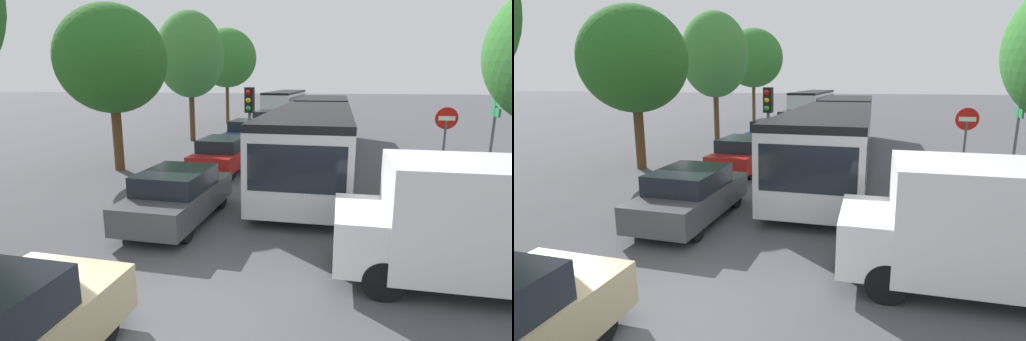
# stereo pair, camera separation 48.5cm
# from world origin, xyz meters

# --- Properties ---
(ground_plane) EXTENTS (200.00, 200.00, 0.00)m
(ground_plane) POSITION_xyz_m (0.00, 0.00, 0.00)
(ground_plane) COLOR #47474C
(articulated_bus) EXTENTS (3.35, 17.92, 2.65)m
(articulated_bus) POSITION_xyz_m (1.74, 12.91, 1.53)
(articulated_bus) COLOR silver
(articulated_bus) RESTS_ON ground
(city_bus_rear) EXTENTS (3.44, 11.69, 2.48)m
(city_bus_rear) POSITION_xyz_m (-1.87, 35.79, 1.44)
(city_bus_rear) COLOR silver
(city_bus_rear) RESTS_ON ground
(queued_car_graphite) EXTENTS (1.98, 4.16, 1.41)m
(queued_car_graphite) POSITION_xyz_m (-1.69, 4.48, 0.72)
(queued_car_graphite) COLOR #47474C
(queued_car_graphite) RESTS_ON ground
(queued_car_red) EXTENTS (1.94, 4.09, 1.39)m
(queued_car_red) POSITION_xyz_m (-1.98, 10.42, 0.70)
(queued_car_red) COLOR #B21E19
(queued_car_red) RESTS_ON ground
(queued_car_blue) EXTENTS (2.11, 4.45, 1.51)m
(queued_car_blue) POSITION_xyz_m (-2.04, 16.39, 0.76)
(queued_car_blue) COLOR #284799
(queued_car_blue) RESTS_ON ground
(queued_car_silver) EXTENTS (2.10, 4.42, 1.50)m
(queued_car_silver) POSITION_xyz_m (-1.88, 23.00, 0.76)
(queued_car_silver) COLOR #B7BABF
(queued_car_silver) RESTS_ON ground
(white_van) EXTENTS (5.06, 2.14, 2.31)m
(white_van) POSITION_xyz_m (4.99, 2.17, 1.24)
(white_van) COLOR white
(white_van) RESTS_ON ground
(traffic_light) EXTENTS (0.35, 0.38, 3.40)m
(traffic_light) POSITION_xyz_m (-0.65, 9.22, 2.50)
(traffic_light) COLOR #56595E
(traffic_light) RESTS_ON ground
(no_entry_sign) EXTENTS (0.70, 0.08, 2.82)m
(no_entry_sign) POSITION_xyz_m (5.87, 8.50, 1.88)
(no_entry_sign) COLOR #56595E
(no_entry_sign) RESTS_ON ground
(direction_sign_post) EXTENTS (0.32, 1.39, 3.60)m
(direction_sign_post) POSITION_xyz_m (7.68, 9.53, 2.57)
(direction_sign_post) COLOR #56595E
(direction_sign_post) RESTS_ON ground
(tree_left_mid) EXTENTS (4.28, 4.28, 6.54)m
(tree_left_mid) POSITION_xyz_m (-6.20, 9.88, 4.33)
(tree_left_mid) COLOR #51381E
(tree_left_mid) RESTS_ON ground
(tree_left_far) EXTENTS (3.97, 3.97, 7.53)m
(tree_left_far) POSITION_xyz_m (-5.89, 18.04, 4.94)
(tree_left_far) COLOR #51381E
(tree_left_far) RESTS_ON ground
(tree_left_distant) EXTENTS (4.84, 4.84, 7.71)m
(tree_left_distant) POSITION_xyz_m (-6.04, 27.85, 5.23)
(tree_left_distant) COLOR #51381E
(tree_left_distant) RESTS_ON ground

